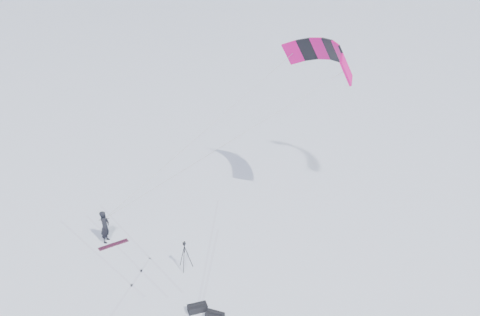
{
  "coord_description": "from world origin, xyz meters",
  "views": [
    {
      "loc": [
        3.92,
        -18.0,
        13.94
      ],
      "look_at": [
        3.81,
        6.51,
        3.79
      ],
      "focal_mm": 35.0,
      "sensor_mm": 36.0,
      "label": 1
    }
  ],
  "objects_px": {
    "snowboard": "(113,245)",
    "gear_bag_a": "(197,308)",
    "snowkiter": "(107,241)",
    "gear_bag_b": "(215,316)",
    "tripod": "(185,252)"
  },
  "relations": [
    {
      "from": "snowkiter",
      "to": "snowboard",
      "type": "bearing_deg",
      "value": -122.77
    },
    {
      "from": "tripod",
      "to": "gear_bag_b",
      "type": "distance_m",
      "value": 4.02
    },
    {
      "from": "snowkiter",
      "to": "gear_bag_a",
      "type": "bearing_deg",
      "value": -128.99
    },
    {
      "from": "snowboard",
      "to": "gear_bag_b",
      "type": "bearing_deg",
      "value": -80.05
    },
    {
      "from": "gear_bag_b",
      "to": "snowkiter",
      "type": "bearing_deg",
      "value": 157.07
    },
    {
      "from": "snowkiter",
      "to": "snowboard",
      "type": "distance_m",
      "value": 0.59
    },
    {
      "from": "snowboard",
      "to": "gear_bag_b",
      "type": "relative_size",
      "value": 1.88
    },
    {
      "from": "snowkiter",
      "to": "gear_bag_a",
      "type": "relative_size",
      "value": 1.99
    },
    {
      "from": "gear_bag_a",
      "to": "gear_bag_b",
      "type": "relative_size",
      "value": 1.07
    },
    {
      "from": "gear_bag_b",
      "to": "snowboard",
      "type": "bearing_deg",
      "value": 156.72
    },
    {
      "from": "snowboard",
      "to": "gear_bag_a",
      "type": "height_order",
      "value": "gear_bag_a"
    },
    {
      "from": "snowboard",
      "to": "tripod",
      "type": "distance_m",
      "value": 4.69
    },
    {
      "from": "gear_bag_b",
      "to": "gear_bag_a",
      "type": "bearing_deg",
      "value": 170.25
    },
    {
      "from": "snowkiter",
      "to": "tripod",
      "type": "xyz_separation_m",
      "value": [
        4.57,
        -2.43,
        0.97
      ]
    },
    {
      "from": "snowboard",
      "to": "gear_bag_a",
      "type": "distance_m",
      "value": 7.17
    }
  ]
}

